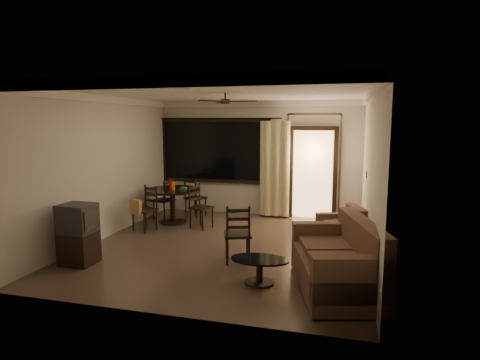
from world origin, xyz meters
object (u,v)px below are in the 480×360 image
(tv_cabinet, at_px, (78,234))
(armchair, at_px, (343,232))
(dining_table, at_px, (173,196))
(dining_chair_north, at_px, (195,205))
(dining_chair_south, at_px, (144,217))
(sofa, at_px, (340,263))
(coffee_table, at_px, (260,267))
(dining_chair_east, at_px, (201,215))
(side_chair, at_px, (238,245))
(dining_chair_west, at_px, (165,207))

(tv_cabinet, distance_m, armchair, 4.57)
(dining_table, bearing_deg, dining_chair_north, 70.34)
(dining_chair_south, relative_size, sofa, 0.48)
(coffee_table, bearing_deg, tv_cabinet, 179.00)
(dining_table, xyz_separation_m, dining_chair_south, (-0.29, -0.81, -0.31))
(armchair, bearing_deg, dining_chair_east, 149.24)
(dining_chair_east, distance_m, armchair, 3.08)
(dining_chair_north, bearing_deg, side_chair, 142.35)
(dining_chair_north, height_order, tv_cabinet, tv_cabinet)
(dining_chair_north, xyz_separation_m, sofa, (3.50, -3.62, 0.10))
(dining_table, xyz_separation_m, dining_chair_north, (0.26, 0.74, -0.33))
(dining_table, bearing_deg, armchair, -14.52)
(dining_chair_north, distance_m, sofa, 5.04)
(dining_chair_west, relative_size, dining_chair_south, 1.00)
(dining_chair_east, height_order, dining_chair_north, same)
(tv_cabinet, xyz_separation_m, coffee_table, (3.01, -0.05, -0.25))
(dining_table, xyz_separation_m, sofa, (3.76, -2.88, -0.23))
(armchair, bearing_deg, side_chair, -162.49)
(coffee_table, distance_m, side_chair, 0.95)
(coffee_table, bearing_deg, dining_table, 132.01)
(dining_chair_north, relative_size, sofa, 0.48)
(dining_chair_west, distance_m, tv_cabinet, 3.18)
(dining_table, height_order, dining_chair_east, dining_table)
(dining_chair_north, distance_m, armchair, 3.92)
(dining_chair_east, distance_m, dining_chair_north, 1.15)
(dining_chair_north, distance_m, side_chair, 3.44)
(dining_chair_south, distance_m, sofa, 4.55)
(dining_chair_west, xyz_separation_m, tv_cabinet, (-0.01, -3.17, 0.21))
(dining_chair_south, bearing_deg, dining_table, 89.90)
(sofa, bearing_deg, dining_chair_west, 127.28)
(dining_chair_west, xyz_separation_m, dining_chair_east, (1.13, -0.57, 0.00))
(dining_chair_west, height_order, tv_cabinet, tv_cabinet)
(dining_chair_south, xyz_separation_m, sofa, (4.05, -2.08, 0.08))
(dining_chair_north, distance_m, coffee_table, 4.39)
(dining_chair_north, height_order, side_chair, side_chair)
(armchair, bearing_deg, dining_table, 147.80)
(dining_chair_south, xyz_separation_m, side_chair, (2.41, -1.35, -0.02))
(dining_chair_west, xyz_separation_m, side_chair, (2.46, -2.44, 0.01))
(armchair, xyz_separation_m, side_chair, (-1.67, -1.18, -0.02))
(tv_cabinet, bearing_deg, side_chair, 16.75)
(sofa, xyz_separation_m, coffee_table, (-1.11, -0.06, -0.14))
(dining_chair_north, distance_m, tv_cabinet, 3.69)
(dining_chair_west, height_order, sofa, sofa)
(dining_table, relative_size, armchair, 1.32)
(dining_chair_north, xyz_separation_m, tv_cabinet, (-0.62, -3.63, 0.21))
(dining_chair_west, height_order, dining_chair_north, same)
(sofa, bearing_deg, coffee_table, 168.04)
(tv_cabinet, bearing_deg, dining_chair_north, 80.57)
(dining_table, height_order, sofa, dining_table)
(dining_chair_east, bearing_deg, tv_cabinet, 176.15)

